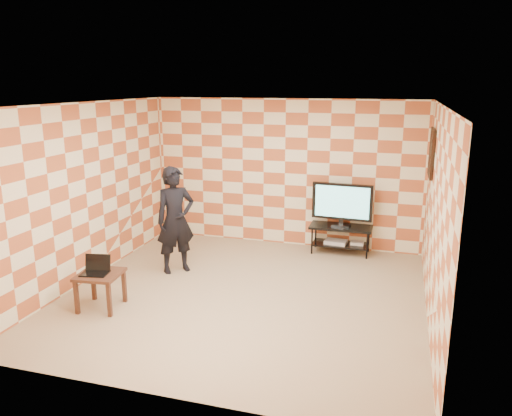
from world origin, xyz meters
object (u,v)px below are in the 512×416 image
at_px(tv_stand, 341,233).
at_px(tv, 342,203).
at_px(side_table, 100,279).
at_px(person, 175,220).

xyz_separation_m(tv_stand, tv, (0.00, -0.00, 0.56)).
relative_size(tv_stand, tv, 1.03).
height_order(side_table, person, person).
bearing_deg(side_table, tv, 48.20).
bearing_deg(tv, tv_stand, 93.54).
xyz_separation_m(tv, person, (-2.43, -1.62, -0.07)).
bearing_deg(person, tv, -10.25).
xyz_separation_m(tv, side_table, (-2.83, -3.17, -0.51)).
height_order(tv_stand, person, person).
relative_size(tv, person, 0.62).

